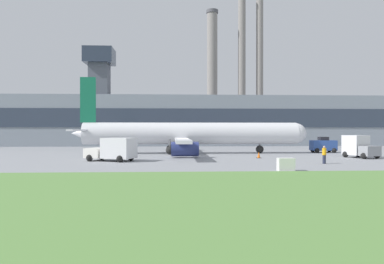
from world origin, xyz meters
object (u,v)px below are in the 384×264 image
Objects in this scene: airplane at (188,134)px; fuel_truck at (114,150)px; pushback_tug at (323,146)px; ground_crew_person at (324,155)px; baggage_truck at (359,147)px.

fuel_truck is at bearing -123.81° from airplane.
ground_crew_person is at bearing -112.16° from pushback_tug.
pushback_tug is 0.78× the size of baggage_truck.
baggage_truck reaches higher than ground_crew_person.
ground_crew_person is at bearing -52.97° from airplane.
airplane reaches higher than ground_crew_person.
airplane is at bearing 56.19° from fuel_truck.
ground_crew_person is (-7.19, -7.39, -0.37)m from baggage_truck.
pushback_tug is 18.78m from ground_crew_person.
airplane is 14.85m from fuel_truck.
pushback_tug is 0.62× the size of fuel_truck.
baggage_truck is at bearing 45.78° from ground_crew_person.
ground_crew_person is (-7.08, -17.39, -0.13)m from pushback_tug.
airplane reaches higher than pushback_tug.
fuel_truck reaches higher than ground_crew_person.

